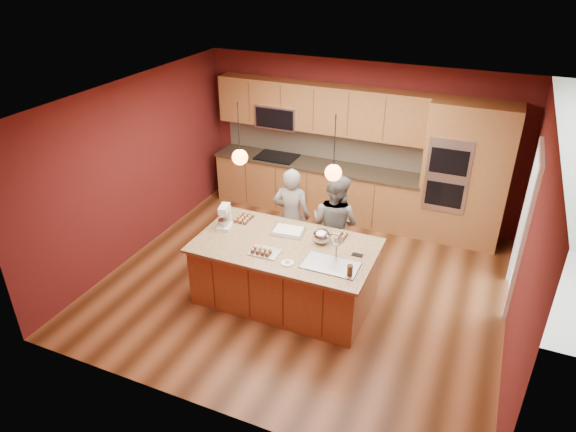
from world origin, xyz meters
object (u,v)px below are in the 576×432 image
at_px(mixing_bowl, 321,236).
at_px(person_right, 335,225).
at_px(island, 286,272).
at_px(stand_mixer, 225,218).
at_px(person_left, 291,217).

bearing_deg(mixing_bowl, person_right, 93.34).
height_order(island, stand_mixer, island).
distance_m(island, stand_mixer, 1.12).
bearing_deg(island, stand_mixer, 175.38).
relative_size(person_left, mixing_bowl, 6.43).
xyz_separation_m(person_right, mixing_bowl, (0.04, -0.69, 0.19)).
height_order(island, mixing_bowl, island).
bearing_deg(person_left, island, 99.18).
height_order(person_right, mixing_bowl, person_right).
relative_size(person_right, mixing_bowl, 6.55).
relative_size(person_left, stand_mixer, 4.52).
height_order(person_left, stand_mixer, person_left).
relative_size(island, stand_mixer, 6.97).
distance_m(island, person_left, 1.02).
distance_m(person_right, stand_mixer, 1.59).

